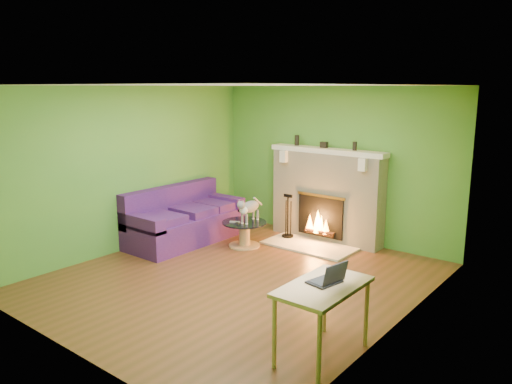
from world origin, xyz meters
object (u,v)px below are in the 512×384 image
coffee_table (244,232)px  desk (323,294)px  sofa (183,220)px  cat (250,210)px

coffee_table → desk: size_ratio=0.73×
coffee_table → desk: 3.57m
sofa → cat: sofa is taller
sofa → coffee_table: 1.10m
desk → cat: cat is taller
coffee_table → cat: (0.08, 0.05, 0.38)m
sofa → cat: bearing=23.1°
sofa → desk: sofa is taller
sofa → coffee_table: size_ratio=2.81×
coffee_table → desk: bearing=-37.9°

